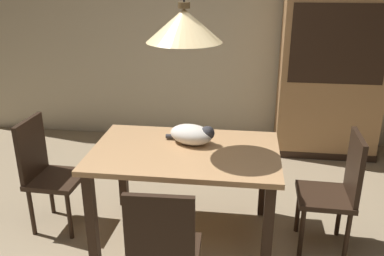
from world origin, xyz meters
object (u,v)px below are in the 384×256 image
at_px(chair_left_side, 46,169).
at_px(cat_sleeping, 192,134).
at_px(hutch_bookcase, 330,78).
at_px(chair_right_side, 337,188).
at_px(dining_table, 185,162).
at_px(chair_near_front, 163,250).
at_px(pendant_lamp, 184,25).

bearing_deg(chair_left_side, cat_sleeping, 6.00).
relative_size(cat_sleeping, hutch_bookcase, 0.22).
height_order(chair_right_side, cat_sleeping, chair_right_side).
xyz_separation_m(dining_table, hutch_bookcase, (1.35, 1.80, 0.24)).
bearing_deg(chair_near_front, pendant_lamp, 90.18).
distance_m(dining_table, hutch_bookcase, 2.27).
bearing_deg(chair_near_front, chair_right_side, 37.90).
height_order(dining_table, pendant_lamp, pendant_lamp).
bearing_deg(chair_right_side, chair_left_side, 179.87).
bearing_deg(chair_near_front, dining_table, 90.18).
distance_m(chair_near_front, chair_left_side, 1.43).
distance_m(chair_left_side, hutch_bookcase, 3.09).
relative_size(chair_right_side, chair_left_side, 1.00).
height_order(cat_sleeping, pendant_lamp, pendant_lamp).
bearing_deg(pendant_lamp, hutch_bookcase, 53.12).
distance_m(dining_table, chair_left_side, 1.14).
height_order(chair_left_side, pendant_lamp, pendant_lamp).
bearing_deg(chair_near_front, hutch_bookcase, 63.27).
height_order(chair_right_side, hutch_bookcase, hutch_bookcase).
xyz_separation_m(chair_near_front, hutch_bookcase, (1.35, 2.68, 0.38)).
bearing_deg(chair_right_side, hutch_bookcase, 82.88).
distance_m(chair_near_front, hutch_bookcase, 3.03).
bearing_deg(chair_right_side, dining_table, 179.89).
distance_m(dining_table, chair_right_side, 1.14).
height_order(pendant_lamp, hutch_bookcase, pendant_lamp).
xyz_separation_m(dining_table, chair_near_front, (0.00, -0.88, -0.14)).
relative_size(chair_near_front, chair_right_side, 1.00).
xyz_separation_m(cat_sleeping, pendant_lamp, (-0.04, -0.13, 0.84)).
bearing_deg(cat_sleeping, hutch_bookcase, 51.96).
relative_size(chair_near_front, chair_left_side, 1.00).
relative_size(dining_table, chair_left_side, 1.51).
bearing_deg(chair_left_side, chair_near_front, -37.92).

